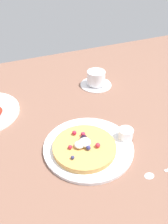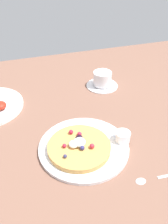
% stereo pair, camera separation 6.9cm
% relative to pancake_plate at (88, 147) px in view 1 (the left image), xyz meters
% --- Properties ---
extents(ground_plane, '(1.84, 1.27, 0.03)m').
position_rel_pancake_plate_xyz_m(ground_plane, '(0.01, 0.10, -0.02)').
color(ground_plane, brown).
extents(pancake_plate, '(0.27, 0.27, 0.01)m').
position_rel_pancake_plate_xyz_m(pancake_plate, '(0.00, 0.00, 0.00)').
color(pancake_plate, white).
rests_on(pancake_plate, ground_plane).
extents(pancake_with_berries, '(0.19, 0.19, 0.04)m').
position_rel_pancake_plate_xyz_m(pancake_with_berries, '(-0.02, -0.01, 0.02)').
color(pancake_with_berries, tan).
rests_on(pancake_with_berries, pancake_plate).
extents(syrup_ramekin, '(0.05, 0.05, 0.03)m').
position_rel_pancake_plate_xyz_m(syrup_ramekin, '(0.12, -0.01, 0.02)').
color(syrup_ramekin, white).
rests_on(syrup_ramekin, pancake_plate).
extents(coffee_saucer, '(0.14, 0.14, 0.01)m').
position_rel_pancake_plate_xyz_m(coffee_saucer, '(0.19, 0.33, -0.00)').
color(coffee_saucer, white).
rests_on(coffee_saucer, ground_plane).
extents(coffee_cup, '(0.08, 0.10, 0.06)m').
position_rel_pancake_plate_xyz_m(coffee_cup, '(0.19, 0.34, 0.03)').
color(coffee_cup, white).
rests_on(coffee_cup, coffee_saucer).
extents(teaspoon, '(0.16, 0.03, 0.01)m').
position_rel_pancake_plate_xyz_m(teaspoon, '(0.14, -0.17, -0.00)').
color(teaspoon, silver).
rests_on(teaspoon, ground_plane).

